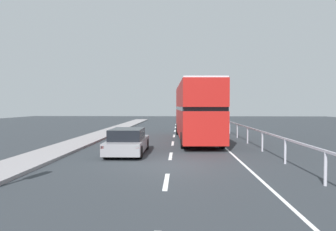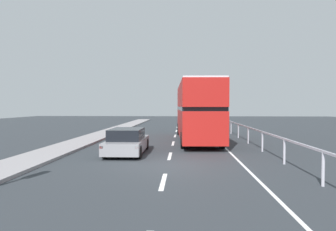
% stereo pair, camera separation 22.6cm
% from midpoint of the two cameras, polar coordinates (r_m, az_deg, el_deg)
% --- Properties ---
extents(ground_plane, '(73.14, 120.00, 0.10)m').
position_cam_midpoint_polar(ground_plane, '(12.87, -0.27, -9.78)').
color(ground_plane, '#2D3136').
extents(near_sidewalk_kerb, '(2.19, 80.00, 0.14)m').
position_cam_midpoint_polar(near_sidewalk_kerb, '(14.58, -26.45, -8.11)').
color(near_sidewalk_kerb, gray).
rests_on(near_sidewalk_kerb, ground).
extents(lane_paint_markings, '(3.39, 46.00, 0.01)m').
position_cam_midpoint_polar(lane_paint_markings, '(21.09, 6.33, -5.07)').
color(lane_paint_markings, silver).
rests_on(lane_paint_markings, ground).
extents(bridge_side_railing, '(0.10, 42.00, 1.15)m').
position_cam_midpoint_polar(bridge_side_railing, '(22.13, 14.10, -2.39)').
color(bridge_side_railing, '#B5B2BF').
rests_on(bridge_side_railing, ground).
extents(double_decker_bus_red, '(3.02, 11.57, 4.21)m').
position_cam_midpoint_polar(double_decker_bus_red, '(21.56, 5.19, 1.10)').
color(double_decker_bus_red, '#AE1A16').
rests_on(double_decker_bus_red, ground).
extents(hatchback_car_near, '(1.92, 4.43, 1.35)m').
position_cam_midpoint_polar(hatchback_car_near, '(15.71, -8.35, -5.09)').
color(hatchback_car_near, gray).
rests_on(hatchback_car_near, ground).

